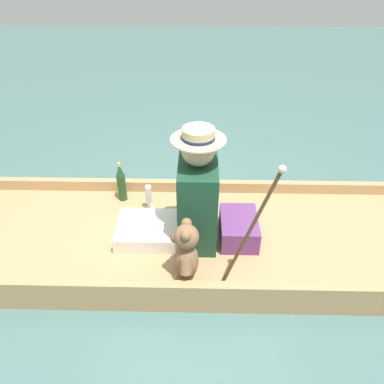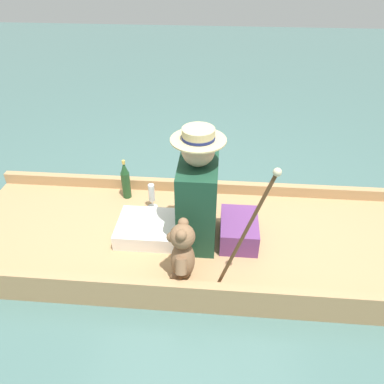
% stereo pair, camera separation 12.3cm
% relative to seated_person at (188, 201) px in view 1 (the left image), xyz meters
% --- Properties ---
extents(ground_plane, '(16.00, 16.00, 0.00)m').
position_rel_seated_person_xyz_m(ground_plane, '(0.03, -0.03, -0.44)').
color(ground_plane, '#476B66').
extents(punt_boat, '(1.16, 3.32, 0.22)m').
position_rel_seated_person_xyz_m(punt_boat, '(0.03, -0.03, -0.37)').
color(punt_boat, tan).
rests_on(punt_boat, ground_plane).
extents(seat_cushion, '(0.37, 0.26, 0.17)m').
position_rel_seated_person_xyz_m(seat_cushion, '(0.01, -0.36, -0.23)').
color(seat_cushion, '#6B3875').
rests_on(seat_cushion, punt_boat).
extents(seated_person, '(0.41, 0.73, 0.84)m').
position_rel_seated_person_xyz_m(seated_person, '(0.00, 0.00, 0.00)').
color(seated_person, white).
rests_on(seated_person, punt_boat).
extents(teddy_bear, '(0.29, 0.17, 0.42)m').
position_rel_seated_person_xyz_m(teddy_bear, '(-0.36, 0.00, -0.12)').
color(teddy_bear, '#846042').
rests_on(teddy_bear, punt_boat).
extents(wine_glass, '(0.08, 0.08, 0.21)m').
position_rel_seated_person_xyz_m(wine_glass, '(0.32, 0.31, -0.19)').
color(wine_glass, silver).
rests_on(wine_glass, punt_boat).
extents(walking_cane, '(0.04, 0.29, 0.87)m').
position_rel_seated_person_xyz_m(walking_cane, '(-0.45, -0.37, 0.19)').
color(walking_cane, brown).
rests_on(walking_cane, punt_boat).
extents(champagne_bottle, '(0.07, 0.07, 0.34)m').
position_rel_seated_person_xyz_m(champagne_bottle, '(0.45, 0.54, -0.16)').
color(champagne_bottle, '#1E4723').
rests_on(champagne_bottle, punt_boat).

